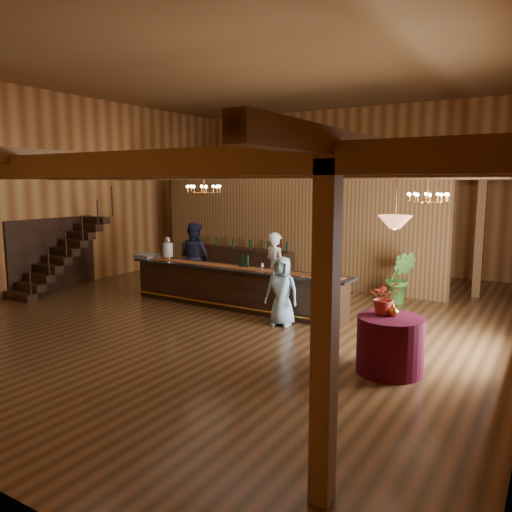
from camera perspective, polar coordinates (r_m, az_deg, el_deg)
The scene contains 28 objects.
floor at distance 11.78m, azimuth -1.76°, elevation -6.33°, with size 14.00×14.00×0.00m, color brown.
ceiling at distance 11.66m, azimuth -1.90°, elevation 20.81°, with size 14.00×14.00×0.00m, color olive.
wall_back at distance 17.67m, azimuth 10.79°, elevation 7.47°, with size 12.00×0.10×5.50m, color #BE823C.
wall_left at distance 15.51m, azimuth -20.88°, elevation 6.96°, with size 0.10×14.00×5.50m, color #BE823C.
beam_grid at distance 11.82m, azimuth -0.48°, elevation 9.60°, with size 11.90×13.90×0.39m.
support_posts at distance 11.06m, azimuth -3.22°, elevation 1.15°, with size 9.20×10.20×3.20m.
partition_wall at distance 14.74m, azimuth 4.02°, elevation 2.76°, with size 9.00×0.18×3.10m, color brown.
staircase at distance 14.75m, azimuth -21.47°, elevation 0.05°, with size 1.00×2.80×2.00m.
backroom_boxes at distance 16.57m, azimuth 7.80°, elevation -0.22°, with size 4.10×0.60×1.10m.
tasting_bar at distance 11.99m, azimuth -2.50°, elevation -3.59°, with size 5.96×0.89×1.00m.
beverage_dispenser at distance 13.23m, azimuth -10.04°, elevation 0.82°, with size 0.26×0.26×0.60m.
glass_rack_tray at distance 13.66m, azimuth -12.37°, elevation -0.01°, with size 0.50×0.50×0.10m, color gray.
raffle_drum at distance 10.71m, azimuth 7.34°, elevation -1.50°, with size 0.34×0.24×0.30m.
bar_bottle_0 at distance 11.92m, azimuth -1.83°, elevation -0.55°, with size 0.07×0.07×0.30m, color black.
bar_bottle_1 at distance 11.90m, azimuth -1.74°, elevation -0.56°, with size 0.07×0.07×0.30m, color black.
bar_bottle_2 at distance 11.88m, azimuth -1.54°, elevation -0.58°, with size 0.07×0.07×0.30m, color black.
bar_bottle_3 at distance 11.80m, azimuth -0.99°, elevation -0.64°, with size 0.07×0.07×0.30m, color black.
backbar_shelf at distance 15.39m, azimuth -1.65°, elevation -0.92°, with size 3.56×0.56×1.00m, color #341E12.
round_table at distance 8.29m, azimuth 15.06°, elevation -9.78°, with size 1.04×1.04×0.90m, color #4E071C.
chandelier_left at distance 11.95m, azimuth -5.99°, elevation 7.64°, with size 0.80×0.80×0.51m.
chandelier_right at distance 10.67m, azimuth 19.03°, elevation 6.38°, with size 0.80×0.80×0.65m.
pendant_lamp at distance 7.91m, azimuth 15.60°, elevation 3.79°, with size 0.52×0.52×0.90m.
bartender at distance 12.22m, azimuth 2.22°, elevation -1.48°, with size 0.66×0.43×1.80m, color white.
staff_second at distance 13.71m, azimuth -7.06°, elevation -0.17°, with size 0.94×0.73×1.93m, color black.
guest at distance 10.51m, azimuth 2.97°, elevation -4.03°, with size 0.72×0.47×1.47m, color #96C2D3.
floor_plant at distance 12.86m, azimuth 16.09°, elevation -2.38°, with size 0.73×0.59×1.32m, color #407827.
table_flowers at distance 8.23m, azimuth 14.51°, elevation -4.58°, with size 0.51×0.44×0.56m, color #AC3626.
table_vase at distance 8.19m, azimuth 15.37°, elevation -5.57°, with size 0.16×0.16×0.31m, color #CB8730.
Camera 1 is at (6.23, -9.53, 3.00)m, focal length 35.00 mm.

